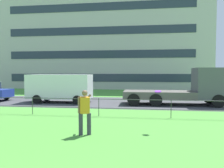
# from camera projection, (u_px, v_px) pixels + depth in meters

# --- Properties ---
(street_strip) EXTENTS (80.00, 6.91, 0.01)m
(street_strip) POSITION_uv_depth(u_px,v_px,m) (113.00, 102.00, 18.34)
(street_strip) COLOR #424247
(street_strip) RESTS_ON ground
(park_fence) EXTENTS (38.92, 0.04, 1.00)m
(park_fence) POSITION_uv_depth(u_px,v_px,m) (99.00, 104.00, 12.46)
(park_fence) COLOR #333833
(park_fence) RESTS_ON ground
(person_thrower) EXTENTS (0.49, 0.86, 1.74)m
(person_thrower) POSITION_uv_depth(u_px,v_px,m) (85.00, 111.00, 8.71)
(person_thrower) COLOR #383842
(person_thrower) RESTS_ON ground
(frisbee) EXTENTS (0.32, 0.32, 0.08)m
(frisbee) POSITION_uv_depth(u_px,v_px,m) (158.00, 91.00, 9.26)
(frisbee) COLOR purple
(panel_van_far_right) EXTENTS (5.02, 2.14, 2.24)m
(panel_van_far_right) POSITION_uv_depth(u_px,v_px,m) (60.00, 87.00, 18.14)
(panel_van_far_right) COLOR white
(panel_van_far_right) RESTS_ON ground
(flatbed_truck_left) EXTENTS (7.32, 2.48, 2.75)m
(flatbed_truck_left) POSITION_uv_depth(u_px,v_px,m) (188.00, 89.00, 16.73)
(flatbed_truck_left) COLOR #4C4C51
(flatbed_truck_left) RESTS_ON ground
(apartment_building_background) EXTENTS (31.65, 10.65, 20.18)m
(apartment_building_background) POSITION_uv_depth(u_px,v_px,m) (105.00, 25.00, 36.69)
(apartment_building_background) COLOR #B7B2AD
(apartment_building_background) RESTS_ON ground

